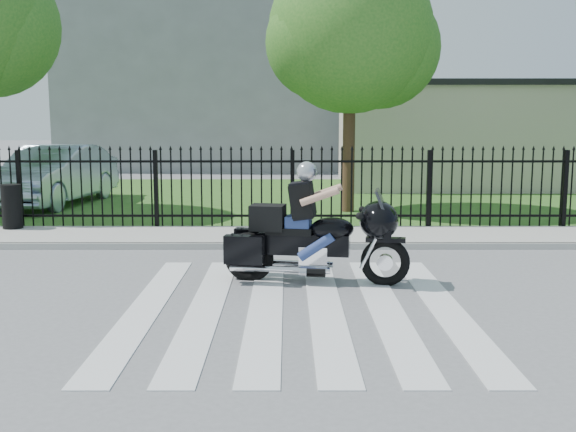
{
  "coord_description": "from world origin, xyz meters",
  "views": [
    {
      "loc": [
        -0.11,
        -8.71,
        2.56
      ],
      "look_at": [
        -0.1,
        1.63,
        1.0
      ],
      "focal_mm": 42.0,
      "sensor_mm": 36.0,
      "label": 1
    }
  ],
  "objects": [
    {
      "name": "tree_mid",
      "position": [
        1.5,
        9.0,
        4.67
      ],
      "size": [
        4.2,
        4.2,
        6.78
      ],
      "color": "#382316",
      "rests_on": "ground"
    },
    {
      "name": "motorcycle_rider",
      "position": [
        0.24,
        1.41,
        0.78
      ],
      "size": [
        2.86,
        1.24,
        1.9
      ],
      "rotation": [
        0.0,
        0.0,
        -0.17
      ],
      "color": "black",
      "rests_on": "ground"
    },
    {
      "name": "sidewalk",
      "position": [
        0.0,
        5.0,
        0.06
      ],
      "size": [
        40.0,
        2.0,
        0.12
      ],
      "primitive_type": "cube",
      "color": "#ADAAA3",
      "rests_on": "ground"
    },
    {
      "name": "crosswalk",
      "position": [
        0.0,
        0.0,
        0.01
      ],
      "size": [
        5.0,
        5.5,
        0.01
      ],
      "primitive_type": null,
      "color": "silver",
      "rests_on": "ground"
    },
    {
      "name": "parked_car",
      "position": [
        -6.75,
        10.36,
        0.86
      ],
      "size": [
        2.5,
        5.32,
        1.69
      ],
      "primitive_type": "imported",
      "rotation": [
        0.0,
        0.0,
        -0.14
      ],
      "color": "#A1B5CA",
      "rests_on": "grass_strip"
    },
    {
      "name": "building_low",
      "position": [
        7.0,
        16.0,
        1.75
      ],
      "size": [
        10.0,
        6.0,
        3.5
      ],
      "primitive_type": "cube",
      "color": "#C1B4A1",
      "rests_on": "ground"
    },
    {
      "name": "ground",
      "position": [
        0.0,
        0.0,
        0.0
      ],
      "size": [
        120.0,
        120.0,
        0.0
      ],
      "primitive_type": "plane",
      "color": "slate",
      "rests_on": "ground"
    },
    {
      "name": "iron_fence",
      "position": [
        0.0,
        6.0,
        0.9
      ],
      "size": [
        26.0,
        0.04,
        1.8
      ],
      "color": "black",
      "rests_on": "ground"
    },
    {
      "name": "building_tall",
      "position": [
        -3.0,
        26.0,
        6.0
      ],
      "size": [
        15.0,
        10.0,
        12.0
      ],
      "primitive_type": "cube",
      "color": "gray",
      "rests_on": "ground"
    },
    {
      "name": "litter_bin",
      "position": [
        -6.07,
        5.7,
        0.6
      ],
      "size": [
        0.55,
        0.55,
        0.96
      ],
      "primitive_type": "cylinder",
      "rotation": [
        0.0,
        0.0,
        -0.37
      ],
      "color": "black",
      "rests_on": "sidewalk"
    },
    {
      "name": "grass_strip",
      "position": [
        0.0,
        12.0,
        0.01
      ],
      "size": [
        40.0,
        12.0,
        0.02
      ],
      "primitive_type": "cube",
      "color": "#325A1F",
      "rests_on": "ground"
    },
    {
      "name": "building_low_roof",
      "position": [
        7.0,
        16.0,
        3.6
      ],
      "size": [
        10.2,
        6.2,
        0.2
      ],
      "primitive_type": "cube",
      "color": "black",
      "rests_on": "building_low"
    },
    {
      "name": "curb",
      "position": [
        0.0,
        4.0,
        0.06
      ],
      "size": [
        40.0,
        0.12,
        0.12
      ],
      "primitive_type": "cube",
      "color": "#ADAAA3",
      "rests_on": "ground"
    }
  ]
}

